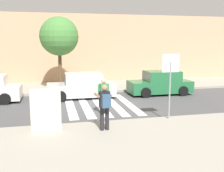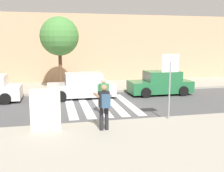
{
  "view_description": "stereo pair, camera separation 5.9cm",
  "coord_description": "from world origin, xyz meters",
  "px_view_note": "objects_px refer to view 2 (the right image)",
  "views": [
    {
      "loc": [
        -2.48,
        -13.64,
        3.39
      ],
      "look_at": [
        0.6,
        -0.2,
        1.1
      ],
      "focal_mm": 42.0,
      "sensor_mm": 36.0,
      "label": 1
    },
    {
      "loc": [
        -2.42,
        -13.65,
        3.39
      ],
      "look_at": [
        0.6,
        -0.2,
        1.1
      ],
      "focal_mm": 42.0,
      "sensor_mm": 36.0,
      "label": 2
    }
  ],
  "objects_px": {
    "advertising_board": "(45,110)",
    "parked_car_green": "(160,83)",
    "photographer_with_backpack": "(104,103)",
    "street_tree_center": "(59,37)",
    "parked_car_silver": "(82,86)",
    "stop_sign": "(170,72)",
    "pedestrian_crossing": "(103,94)"
  },
  "relations": [
    {
      "from": "stop_sign",
      "to": "parked_car_silver",
      "type": "height_order",
      "value": "stop_sign"
    },
    {
      "from": "photographer_with_backpack",
      "to": "advertising_board",
      "type": "distance_m",
      "value": 2.18
    },
    {
      "from": "photographer_with_backpack",
      "to": "parked_car_green",
      "type": "distance_m",
      "value": 8.4
    },
    {
      "from": "pedestrian_crossing",
      "to": "parked_car_silver",
      "type": "distance_m",
      "value": 3.97
    },
    {
      "from": "parked_car_silver",
      "to": "street_tree_center",
      "type": "distance_m",
      "value": 4.09
    },
    {
      "from": "photographer_with_backpack",
      "to": "advertising_board",
      "type": "bearing_deg",
      "value": 169.37
    },
    {
      "from": "stop_sign",
      "to": "advertising_board",
      "type": "height_order",
      "value": "stop_sign"
    },
    {
      "from": "parked_car_green",
      "to": "street_tree_center",
      "type": "bearing_deg",
      "value": 159.31
    },
    {
      "from": "parked_car_silver",
      "to": "parked_car_green",
      "type": "relative_size",
      "value": 1.0
    },
    {
      "from": "pedestrian_crossing",
      "to": "parked_car_green",
      "type": "bearing_deg",
      "value": 40.53
    },
    {
      "from": "advertising_board",
      "to": "parked_car_silver",
      "type": "bearing_deg",
      "value": 72.19
    },
    {
      "from": "photographer_with_backpack",
      "to": "street_tree_center",
      "type": "relative_size",
      "value": 0.35
    },
    {
      "from": "advertising_board",
      "to": "parked_car_green",
      "type": "bearing_deg",
      "value": 41.06
    },
    {
      "from": "street_tree_center",
      "to": "advertising_board",
      "type": "height_order",
      "value": "street_tree_center"
    },
    {
      "from": "pedestrian_crossing",
      "to": "advertising_board",
      "type": "xyz_separation_m",
      "value": [
        -2.63,
        -2.36,
        -0.03
      ]
    },
    {
      "from": "stop_sign",
      "to": "parked_car_silver",
      "type": "bearing_deg",
      "value": 118.38
    },
    {
      "from": "stop_sign",
      "to": "photographer_with_backpack",
      "type": "distance_m",
      "value": 3.29
    },
    {
      "from": "parked_car_silver",
      "to": "advertising_board",
      "type": "relative_size",
      "value": 2.56
    },
    {
      "from": "photographer_with_backpack",
      "to": "street_tree_center",
      "type": "bearing_deg",
      "value": 98.23
    },
    {
      "from": "advertising_board",
      "to": "stop_sign",
      "type": "bearing_deg",
      "value": 5.58
    },
    {
      "from": "parked_car_silver",
      "to": "advertising_board",
      "type": "height_order",
      "value": "advertising_board"
    },
    {
      "from": "parked_car_silver",
      "to": "stop_sign",
      "type": "bearing_deg",
      "value": -61.62
    },
    {
      "from": "photographer_with_backpack",
      "to": "pedestrian_crossing",
      "type": "height_order",
      "value": "photographer_with_backpack"
    },
    {
      "from": "photographer_with_backpack",
      "to": "parked_car_silver",
      "type": "xyz_separation_m",
      "value": [
        -0.11,
        6.68,
        -0.44
      ]
    },
    {
      "from": "parked_car_green",
      "to": "street_tree_center",
      "type": "xyz_separation_m",
      "value": [
        -6.39,
        2.41,
        3.07
      ]
    },
    {
      "from": "pedestrian_crossing",
      "to": "parked_car_green",
      "type": "relative_size",
      "value": 0.42
    },
    {
      "from": "photographer_with_backpack",
      "to": "street_tree_center",
      "type": "height_order",
      "value": "street_tree_center"
    },
    {
      "from": "photographer_with_backpack",
      "to": "parked_car_green",
      "type": "height_order",
      "value": "photographer_with_backpack"
    },
    {
      "from": "parked_car_silver",
      "to": "advertising_board",
      "type": "distance_m",
      "value": 6.6
    },
    {
      "from": "photographer_with_backpack",
      "to": "street_tree_center",
      "type": "distance_m",
      "value": 9.56
    },
    {
      "from": "stop_sign",
      "to": "photographer_with_backpack",
      "type": "relative_size",
      "value": 1.61
    },
    {
      "from": "parked_car_silver",
      "to": "pedestrian_crossing",
      "type": "bearing_deg",
      "value": -81.13
    }
  ]
}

